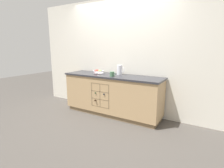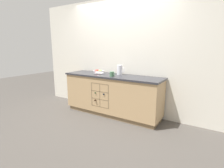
{
  "view_description": "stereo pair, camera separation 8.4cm",
  "coord_description": "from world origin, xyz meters",
  "views": [
    {
      "loc": [
        1.92,
        -3.18,
        1.48
      ],
      "look_at": [
        0.0,
        0.0,
        0.69
      ],
      "focal_mm": 28.0,
      "sensor_mm": 36.0,
      "label": 1
    },
    {
      "loc": [
        1.99,
        -3.14,
        1.48
      ],
      "look_at": [
        0.0,
        0.0,
        0.69
      ],
      "focal_mm": 28.0,
      "sensor_mm": 36.0,
      "label": 2
    }
  ],
  "objects": [
    {
      "name": "ceramic_mug",
      "position": [
        0.08,
        -0.13,
        0.94
      ],
      "size": [
        0.13,
        0.09,
        0.1
      ],
      "color": "#4C7A56",
      "rests_on": "kitchen_island"
    },
    {
      "name": "back_wall",
      "position": [
        0.0,
        0.35,
        1.27
      ],
      "size": [
        4.58,
        0.06,
        2.55
      ],
      "primitive_type": "cube",
      "color": "silver",
      "rests_on": "ground_plane"
    },
    {
      "name": "fruit_bowl",
      "position": [
        -0.4,
        0.06,
        0.93
      ],
      "size": [
        0.26,
        0.26,
        0.09
      ],
      "color": "silver",
      "rests_on": "kitchen_island"
    },
    {
      "name": "white_pitcher",
      "position": [
        0.11,
        0.14,
        1.0
      ],
      "size": [
        0.18,
        0.12,
        0.21
      ],
      "color": "white",
      "rests_on": "kitchen_island"
    },
    {
      "name": "kitchen_island",
      "position": [
        -0.0,
        -0.0,
        0.45
      ],
      "size": [
        2.22,
        0.62,
        0.89
      ],
      "color": "olive",
      "rests_on": "ground_plane"
    },
    {
      "name": "ground_plane",
      "position": [
        0.0,
        0.0,
        0.0
      ],
      "size": [
        14.0,
        14.0,
        0.0
      ],
      "primitive_type": "plane",
      "color": "#4C4742"
    }
  ]
}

